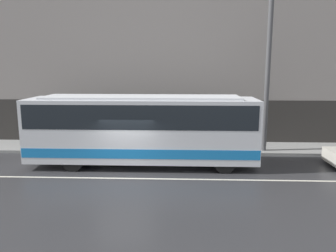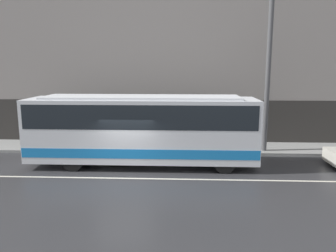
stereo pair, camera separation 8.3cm
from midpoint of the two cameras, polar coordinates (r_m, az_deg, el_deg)
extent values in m
plane|color=#2D2D30|center=(14.78, -7.75, -9.03)|extent=(60.00, 60.00, 0.00)
cube|color=gray|center=(19.86, -5.07, -3.69)|extent=(60.00, 2.77, 0.16)
cube|color=gray|center=(20.83, -4.78, 13.59)|extent=(60.00, 0.30, 12.15)
cube|color=#2D2B28|center=(20.92, -4.65, 0.74)|extent=(60.00, 0.06, 2.80)
cube|color=beige|center=(14.78, -7.75, -9.02)|extent=(54.00, 0.14, 0.01)
cube|color=silver|center=(16.18, -4.68, -0.49)|extent=(11.12, 2.54, 3.00)
cube|color=#1972BF|center=(16.39, -4.64, -3.75)|extent=(11.07, 2.57, 0.45)
cube|color=black|center=(16.06, -4.72, 2.14)|extent=(10.79, 2.56, 1.14)
cube|color=orange|center=(16.26, 14.95, 3.91)|extent=(0.12, 1.91, 0.28)
cube|color=silver|center=(15.96, -4.77, 5.01)|extent=(9.45, 2.16, 0.12)
cylinder|color=black|center=(15.43, 9.73, -6.27)|extent=(1.02, 0.28, 1.02)
cylinder|color=black|center=(17.56, 8.81, -4.20)|extent=(1.02, 0.28, 1.02)
cylinder|color=black|center=(16.14, -16.37, -5.81)|extent=(1.02, 0.28, 1.02)
cylinder|color=black|center=(18.18, -14.16, -3.89)|extent=(1.02, 0.28, 1.02)
cylinder|color=black|center=(18.89, 26.97, -4.73)|extent=(0.67, 0.20, 0.67)
cylinder|color=#4C4C4F|center=(18.97, 16.83, 8.52)|extent=(0.27, 0.27, 8.53)
cylinder|color=#333338|center=(20.13, 2.57, -1.24)|extent=(0.36, 0.36, 1.37)
sphere|color=tan|center=(19.98, 2.59, 1.05)|extent=(0.25, 0.25, 0.25)
camera|label=1|loc=(0.04, -90.15, -0.03)|focal=35.00mm
camera|label=2|loc=(0.04, 89.85, 0.03)|focal=35.00mm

